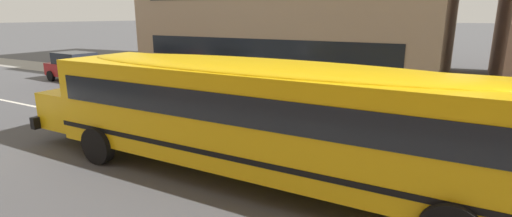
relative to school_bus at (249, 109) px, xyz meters
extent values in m
plane|color=#4C4C4F|center=(3.39, 1.49, -1.64)|extent=(400.00, 400.00, 0.00)
cube|color=gray|center=(3.39, 9.04, -1.63)|extent=(120.00, 3.00, 0.01)
cube|color=silver|center=(3.39, 1.49, -1.64)|extent=(110.00, 0.16, 0.01)
cube|color=yellow|center=(0.24, 0.00, -0.11)|extent=(10.57, 2.51, 2.11)
cube|color=yellow|center=(-5.80, -0.06, -0.63)|extent=(1.56, 2.03, 1.05)
cube|color=black|center=(-6.57, -0.07, -0.99)|extent=(0.22, 2.40, 0.35)
cube|color=black|center=(0.24, 0.00, 0.27)|extent=(9.94, 2.55, 0.61)
cube|color=black|center=(0.24, 0.00, -0.73)|extent=(10.59, 2.54, 0.12)
ellipsoid|color=yellow|center=(0.24, 0.00, 0.95)|extent=(10.15, 2.32, 0.35)
cylinder|color=red|center=(-3.15, 1.34, -0.21)|extent=(0.43, 0.43, 0.03)
cylinder|color=black|center=(-3.75, -1.24, -1.16)|extent=(0.96, 0.28, 0.96)
cylinder|color=black|center=(-3.78, 1.16, -1.16)|extent=(0.96, 0.28, 0.96)
cylinder|color=black|center=(4.23, 1.25, -1.16)|extent=(0.96, 0.28, 0.96)
cube|color=maroon|center=(-15.24, 6.34, -0.99)|extent=(3.99, 1.93, 0.70)
cube|color=black|center=(-15.39, 6.35, -0.32)|extent=(2.29, 1.69, 0.64)
cylinder|color=black|center=(-13.89, 7.11, -1.34)|extent=(0.61, 0.22, 0.60)
cylinder|color=black|center=(-13.99, 5.41, -1.34)|extent=(0.61, 0.22, 0.60)
cylinder|color=black|center=(-16.48, 7.26, -1.34)|extent=(0.61, 0.22, 0.60)
cylinder|color=black|center=(-16.58, 5.57, -1.34)|extent=(0.61, 0.22, 0.60)
cube|color=gray|center=(-9.93, 6.17, -0.99)|extent=(3.90, 1.71, 0.70)
cube|color=black|center=(-10.08, 6.17, -0.32)|extent=(2.20, 1.56, 0.64)
cylinder|color=black|center=(-8.63, 7.01, -1.34)|extent=(0.60, 0.18, 0.60)
cylinder|color=black|center=(-8.63, 5.31, -1.34)|extent=(0.60, 0.18, 0.60)
cylinder|color=black|center=(-11.23, 7.02, -1.34)|extent=(0.60, 0.18, 0.60)
cylinder|color=black|center=(-11.23, 5.32, -1.34)|extent=(0.60, 0.18, 0.60)
cube|color=black|center=(-5.80, 10.52, 0.28)|extent=(15.04, 0.04, 1.10)
camera|label=1|loc=(4.19, -7.05, 2.06)|focal=26.20mm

